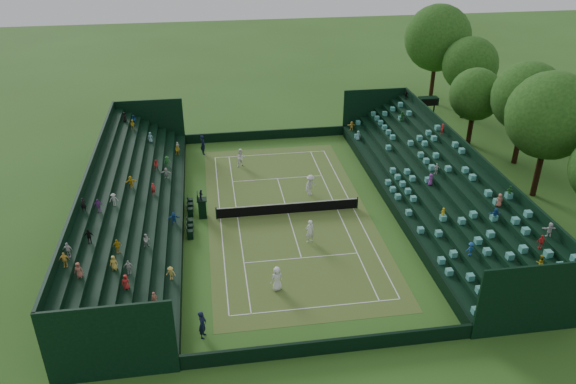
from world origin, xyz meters
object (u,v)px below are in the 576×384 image
object	(u,v)px
tennis_net	(288,208)
player_far_east	(310,185)
player_near_east	(310,231)
player_far_west	(241,158)
umpire_chair	(202,206)
player_near_west	(277,279)

from	to	relation	value
tennis_net	player_far_east	distance (m)	3.82
tennis_net	player_near_east	distance (m)	4.50
tennis_net	player_far_west	size ratio (longest dim) A/B	6.49
player_far_east	player_far_west	bearing A→B (deg)	91.39
umpire_chair	player_near_west	world-z (taller)	umpire_chair
player_near_east	player_far_east	xyz separation A→B (m)	(1.43, 7.31, 0.00)
umpire_chair	player_far_west	xyz separation A→B (m)	(3.83, 9.12, -0.16)
umpire_chair	player_near_west	distance (m)	11.17
player_near_west	player_near_east	world-z (taller)	player_near_east
umpire_chair	player_near_east	xyz separation A→B (m)	(7.85, -4.83, -0.13)
umpire_chair	player_far_east	world-z (taller)	umpire_chair
player_near_east	player_far_west	distance (m)	14.51
player_near_east	player_far_west	bearing A→B (deg)	-90.18
tennis_net	player_far_east	world-z (taller)	player_far_east
tennis_net	player_near_east	world-z (taller)	player_near_east
player_near_west	player_far_west	world-z (taller)	player_far_west
player_far_east	tennis_net	bearing A→B (deg)	-167.28
player_near_west	player_far_west	distance (m)	19.28
umpire_chair	player_far_west	distance (m)	9.89
player_far_west	player_near_west	bearing A→B (deg)	-112.42
player_near_east	player_far_east	bearing A→B (deg)	-117.34
player_far_west	umpire_chair	bearing A→B (deg)	-137.74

